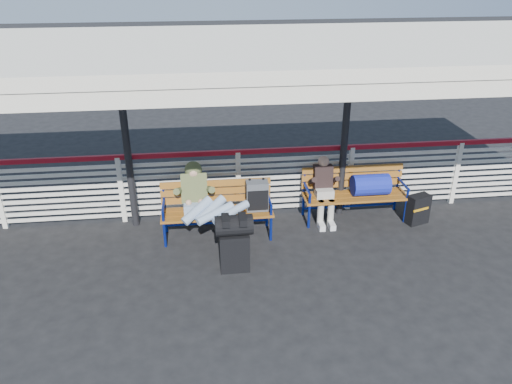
{
  "coord_description": "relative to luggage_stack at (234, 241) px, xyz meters",
  "views": [
    {
      "loc": [
        -0.63,
        -5.98,
        4.26
      ],
      "look_at": [
        0.2,
        1.0,
        0.87
      ],
      "focal_mm": 35.0,
      "sensor_mm": 36.0,
      "label": 1
    }
  ],
  "objects": [
    {
      "name": "canopy",
      "position": [
        0.21,
        0.66,
        2.55
      ],
      "size": [
        12.6,
        3.6,
        3.16
      ],
      "color": "silver",
      "rests_on": "ground"
    },
    {
      "name": "suitcase_side",
      "position": [
        3.25,
        1.03,
        -0.22
      ],
      "size": [
        0.43,
        0.33,
        0.53
      ],
      "rotation": [
        0.0,
        0.0,
        0.32
      ],
      "color": "black",
      "rests_on": "ground"
    },
    {
      "name": "ground",
      "position": [
        0.21,
        -0.21,
        -0.49
      ],
      "size": [
        60.0,
        60.0,
        0.0
      ],
      "primitive_type": "plane",
      "color": "black",
      "rests_on": "ground"
    },
    {
      "name": "traveler_man",
      "position": [
        -0.35,
        0.69,
        0.24
      ],
      "size": [
        0.94,
        1.64,
        0.77
      ],
      "color": "#9AABCF",
      "rests_on": "ground"
    },
    {
      "name": "companion_person",
      "position": [
        1.65,
        1.33,
        0.11
      ],
      "size": [
        0.32,
        0.66,
        1.15
      ],
      "color": "#B5B1A4",
      "rests_on": "ground"
    },
    {
      "name": "bench_left",
      "position": [
        0.03,
        1.03,
        0.12
      ],
      "size": [
        1.8,
        0.56,
        0.96
      ],
      "color": "#9B5B1E",
      "rests_on": "ground"
    },
    {
      "name": "fence",
      "position": [
        0.21,
        1.69,
        0.17
      ],
      "size": [
        12.08,
        0.08,
        1.24
      ],
      "color": "silver",
      "rests_on": "ground"
    },
    {
      "name": "luggage_stack",
      "position": [
        0.0,
        0.0,
        0.0
      ],
      "size": [
        0.54,
        0.31,
        0.89
      ],
      "rotation": [
        0.0,
        0.0,
        0.01
      ],
      "color": "black",
      "rests_on": "ground"
    },
    {
      "name": "bench_right",
      "position": [
        2.34,
        1.33,
        0.12
      ],
      "size": [
        1.8,
        0.56,
        0.92
      ],
      "color": "#9B5B1E",
      "rests_on": "ground"
    }
  ]
}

